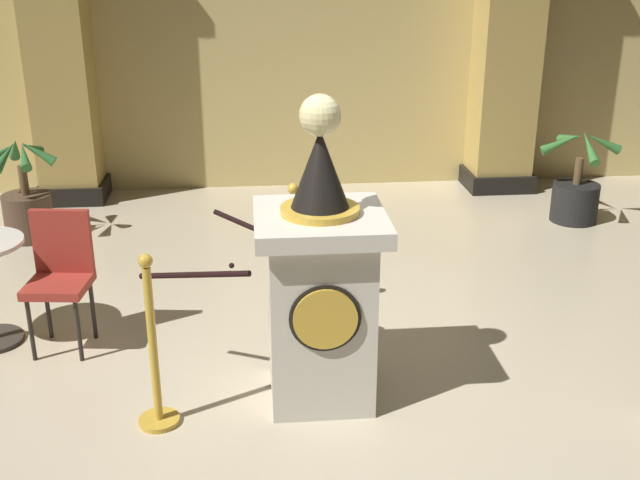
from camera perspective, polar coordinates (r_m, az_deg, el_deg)
The scene contains 11 objects.
ground_plane at distance 4.96m, azimuth 0.68°, elevation -10.93°, with size 10.64×10.64×0.00m, color beige.
back_wall at distance 8.76m, azimuth -2.51°, elevation 15.90°, with size 10.64×0.16×3.70m, color tan.
pedestal_clock at distance 4.56m, azimuth 0.00°, elevation -3.45°, with size 0.76×0.76×1.87m.
stanchion_near at distance 5.73m, azimuth -1.92°, elevation -2.24°, with size 0.24×0.24×1.04m.
stanchion_far at distance 4.54m, azimuth -12.13°, elevation -9.13°, with size 0.24×0.24×1.07m.
velvet_rope at distance 4.94m, azimuth -6.60°, elevation -0.95°, with size 1.14×1.15×0.22m.
column_left at distance 8.64m, azimuth -18.88°, elevation 14.20°, with size 0.74×0.74×3.55m.
column_right at distance 8.89m, azimuth 13.71°, elevation 14.87°, with size 0.76×0.76×3.55m.
potted_palm_left at distance 7.76m, azimuth -20.86°, elevation 2.45°, with size 0.67×0.64×1.00m.
potted_palm_right at distance 8.16m, azimuth 18.38°, elevation 3.36°, with size 0.82×0.81×0.97m.
cafe_chair_red at distance 5.51m, azimuth -18.65°, elevation -2.00°, with size 0.44×0.44×0.96m.
Camera 1 is at (-0.45, -4.19, 2.62)m, focal length 43.26 mm.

